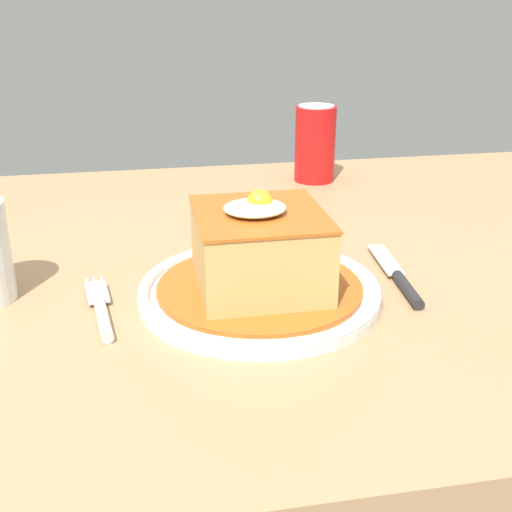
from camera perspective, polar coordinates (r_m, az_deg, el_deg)
dining_table at (r=0.84m, az=-5.31°, el=-6.48°), size 1.37×0.84×0.72m
main_plate at (r=0.69m, az=0.31°, el=-3.00°), size 0.25×0.25×0.02m
sandwich_meal at (r=0.67m, az=0.31°, el=0.18°), size 0.21×0.21×0.11m
fork at (r=0.67m, az=-13.16°, el=-4.59°), size 0.03×0.14×0.01m
knife at (r=0.74m, az=12.34°, el=-2.05°), size 0.03×0.17×0.01m
soda_can at (r=1.10m, az=5.10°, el=9.60°), size 0.07×0.07×0.12m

